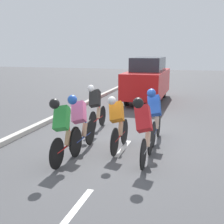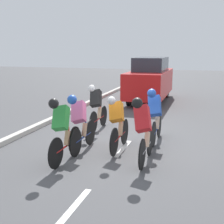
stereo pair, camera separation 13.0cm
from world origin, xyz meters
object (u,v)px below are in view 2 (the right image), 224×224
(cyclist_red, at_px, (143,128))
(cyclist_blue, at_px, (155,114))
(cyclist_green, at_px, (62,128))
(support_car, at_px, (150,79))
(cyclist_pink, at_px, (80,121))
(cyclist_black, at_px, (97,106))
(cyclist_orange, at_px, (118,122))

(cyclist_red, bearing_deg, cyclist_blue, -89.92)
(cyclist_green, relative_size, support_car, 0.37)
(cyclist_pink, bearing_deg, cyclist_black, -81.74)
(cyclist_black, height_order, cyclist_blue, cyclist_blue)
(cyclist_green, bearing_deg, cyclist_blue, -130.31)
(cyclist_blue, xyz_separation_m, cyclist_pink, (1.67, 1.27, -0.03))
(cyclist_black, relative_size, support_car, 0.36)
(cyclist_black, xyz_separation_m, support_car, (-0.65, -5.87, 0.30))
(cyclist_blue, xyz_separation_m, cyclist_red, (-0.00, 1.64, 0.01))
(cyclist_orange, distance_m, cyclist_pink, 0.94)
(support_car, bearing_deg, cyclist_orange, 94.04)
(cyclist_orange, distance_m, cyclist_black, 2.13)
(cyclist_orange, relative_size, cyclist_red, 1.04)
(cyclist_blue, relative_size, cyclist_red, 1.02)
(cyclist_black, height_order, cyclist_red, cyclist_red)
(cyclist_blue, distance_m, cyclist_red, 1.64)
(cyclist_orange, distance_m, cyclist_blue, 1.23)
(cyclist_green, bearing_deg, cyclist_red, -166.13)
(cyclist_red, bearing_deg, cyclist_black, -51.40)
(cyclist_red, bearing_deg, support_car, -80.92)
(cyclist_pink, distance_m, cyclist_green, 0.82)
(cyclist_green, bearing_deg, support_car, -92.81)
(cyclist_orange, distance_m, cyclist_green, 1.50)
(cyclist_black, bearing_deg, cyclist_orange, 123.77)
(cyclist_black, height_order, cyclist_pink, cyclist_pink)
(cyclist_black, xyz_separation_m, cyclist_pink, (-0.31, 2.11, 0.02))
(cyclist_orange, bearing_deg, cyclist_green, 49.68)
(support_car, bearing_deg, cyclist_green, 87.19)
(cyclist_green, bearing_deg, cyclist_pink, -96.43)
(cyclist_green, bearing_deg, cyclist_black, -85.80)
(cyclist_orange, relative_size, cyclist_green, 1.01)
(cyclist_black, relative_size, cyclist_pink, 0.99)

